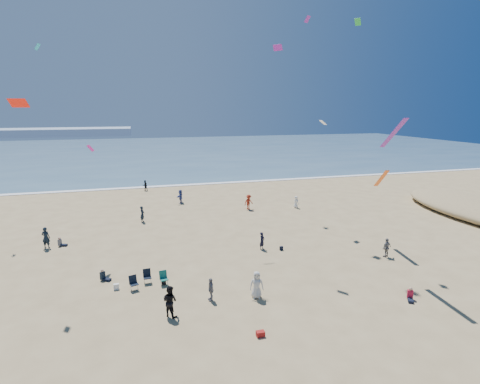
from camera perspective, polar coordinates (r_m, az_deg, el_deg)
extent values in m
cube|color=#476B84|center=(109.26, -13.68, 6.02)|extent=(220.00, 100.00, 0.06)
cube|color=white|center=(59.87, -11.59, 0.88)|extent=(220.00, 1.20, 0.08)
imported|color=black|center=(32.70, 3.38, -7.44)|extent=(0.67, 0.64, 1.54)
imported|color=#34458F|center=(48.82, -9.06, -0.67)|extent=(1.19, 1.68, 1.75)
imported|color=gray|center=(24.63, -4.48, -14.54)|extent=(0.40, 0.90, 1.51)
imported|color=black|center=(23.19, -10.63, -16.03)|extent=(1.17, 1.16, 1.90)
imported|color=white|center=(46.46, 8.53, -1.52)|extent=(0.68, 0.83, 1.46)
imported|color=silver|center=(24.79, 2.54, -13.94)|extent=(0.98, 0.75, 1.80)
imported|color=black|center=(57.31, -14.28, 0.98)|extent=(0.94, 0.85, 1.56)
imported|color=slate|center=(33.29, 21.45, -7.90)|extent=(1.02, 0.65, 1.62)
imported|color=#A02916|center=(45.18, 1.32, -1.54)|extent=(1.34, 1.02, 1.83)
imported|color=black|center=(36.97, -27.47, -6.19)|extent=(0.79, 0.62, 1.92)
imported|color=black|center=(41.52, -14.65, -3.29)|extent=(0.62, 0.75, 1.76)
cube|color=white|center=(27.40, -18.33, -13.53)|extent=(0.35, 0.20, 0.40)
cube|color=black|center=(27.26, -11.54, -13.29)|extent=(0.30, 0.22, 0.38)
cube|color=#A41A17|center=(21.52, 3.13, -20.77)|extent=(0.45, 0.30, 0.30)
cube|color=black|center=(32.86, 6.31, -8.52)|extent=(0.28, 0.18, 0.34)
cube|color=white|center=(38.39, 12.53, 10.30)|extent=(0.62, 0.61, 0.46)
cube|color=purple|center=(31.16, 5.77, 21.05)|extent=(0.65, 0.77, 0.45)
cube|color=#26B3C7|center=(29.65, -28.49, 18.88)|extent=(0.33, 0.58, 0.40)
cube|color=purple|center=(39.82, 10.23, 24.49)|extent=(0.70, 0.64, 0.58)
cube|color=green|center=(34.69, 17.51, 23.49)|extent=(0.61, 0.62, 0.51)
cube|color=#D21B69|center=(31.87, -21.82, 6.22)|extent=(0.50, 0.80, 0.50)
cube|color=#FF190B|center=(20.93, -30.68, 11.59)|extent=(0.89, 0.60, 0.41)
cube|color=#76269B|center=(28.21, 22.34, 8.25)|extent=(0.35, 3.14, 2.21)
cube|color=#E75818|center=(34.59, 20.73, 1.94)|extent=(0.35, 2.64, 1.87)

